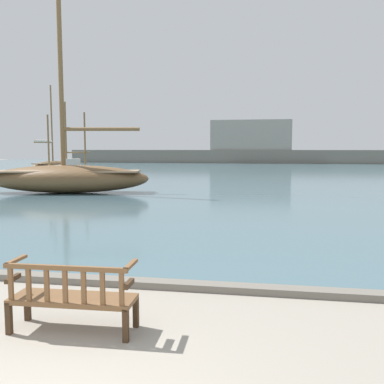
{
  "coord_description": "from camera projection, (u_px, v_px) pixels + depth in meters",
  "views": [
    {
      "loc": [
        2.11,
        -2.99,
        2.35
      ],
      "look_at": [
        -0.16,
        10.0,
        1.0
      ],
      "focal_mm": 40.0,
      "sensor_mm": 36.0,
      "label": 1
    }
  ],
  "objects": [
    {
      "name": "quay_edge_kerb",
      "position": [
        139.0,
        283.0,
        7.29
      ],
      "size": [
        40.0,
        0.3,
        0.12
      ],
      "primitive_type": "cube",
      "color": "slate",
      "rests_on": "ground"
    },
    {
      "name": "far_breakwater",
      "position": [
        252.0,
        151.0,
        65.52
      ],
      "size": [
        58.13,
        2.4,
        6.66
      ],
      "color": "slate",
      "rests_on": "ground"
    },
    {
      "name": "park_bench",
      "position": [
        72.0,
        296.0,
        5.45
      ],
      "size": [
        1.61,
        0.56,
        0.92
      ],
      "color": "#3D2A19",
      "rests_on": "ground"
    },
    {
      "name": "sailboat_outer_port",
      "position": [
        68.0,
        177.0,
        21.85
      ],
      "size": [
        8.56,
        3.84,
        10.62
      ],
      "color": "brown",
      "rests_on": "harbor_water"
    },
    {
      "name": "sailboat_mid_starboard",
      "position": [
        52.0,
        164.0,
        44.86
      ],
      "size": [
        2.19,
        6.99,
        8.79
      ],
      "color": "brown",
      "rests_on": "harbor_water"
    },
    {
      "name": "sailboat_nearest_starboard",
      "position": [
        69.0,
        168.0,
        36.17
      ],
      "size": [
        5.43,
        2.81,
        6.14
      ],
      "color": "silver",
      "rests_on": "harbor_water"
    },
    {
      "name": "harbor_water",
      "position": [
        247.0,
        170.0,
        46.64
      ],
      "size": [
        100.0,
        80.0,
        0.08
      ],
      "primitive_type": "cube",
      "color": "#476670",
      "rests_on": "ground"
    }
  ]
}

